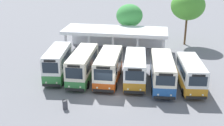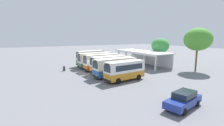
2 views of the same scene
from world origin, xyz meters
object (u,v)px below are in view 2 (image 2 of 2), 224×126
Objects in this scene: parked_car_flank at (183,100)px; waiting_chair_end_by_column at (137,63)px; city_bus_nearest_orange at (91,58)px; city_bus_middle_cream at (102,61)px; city_bus_second_in_row at (96,59)px; litter_bin_apron at (64,69)px; waiting_chair_middle_seat at (140,63)px; waiting_chair_second_from_end at (139,63)px; city_bus_fifth_blue at (115,66)px; city_bus_far_end_green at (125,70)px; city_bus_fourth_amber at (109,64)px.

parked_car_flank reaches higher than waiting_chair_end_by_column.
parked_car_flank is (26.37, -0.94, -1.11)m from city_bus_nearest_orange.
city_bus_nearest_orange reaches higher than city_bus_middle_cream.
city_bus_middle_cream is 10.78m from waiting_chair_end_by_column.
litter_bin_apron is at bearing -89.50° from city_bus_second_in_row.
city_bus_second_in_row is 10.94m from waiting_chair_middle_seat.
city_bus_middle_cream is 8.64× the size of waiting_chair_end_by_column.
city_bus_middle_cream is at bearing -83.89° from waiting_chair_second_from_end.
parked_car_flank is (14.27, -0.62, -0.94)m from city_bus_fifth_blue.
city_bus_fifth_blue is (6.05, -0.32, -0.05)m from city_bus_middle_cream.
city_bus_middle_cream is 1.54× the size of parked_car_flank.
waiting_chair_end_by_column is at bearing 134.64° from city_bus_far_end_green.
waiting_chair_second_from_end is 0.96× the size of litter_bin_apron.
city_bus_nearest_orange is at bearing 178.64° from city_bus_far_end_green.
city_bus_second_in_row is at bearing 177.75° from parked_car_flank.
waiting_chair_end_by_column is 1.17m from waiting_chair_middle_seat.
city_bus_nearest_orange reaches higher than city_bus_far_end_green.
city_bus_middle_cream is at bearing 0.01° from city_bus_nearest_orange.
city_bus_far_end_green reaches higher than waiting_chair_second_from_end.
waiting_chair_end_by_column is (-7.76, 10.88, -1.25)m from city_bus_fifth_blue.
parked_car_flank is 24.33m from waiting_chair_second_from_end.
waiting_chair_end_by_column and waiting_chair_middle_seat have the same top height.
city_bus_nearest_orange is at bearing -179.67° from city_bus_fourth_amber.
city_bus_far_end_green is 11.30m from parked_car_flank.
city_bus_fourth_amber is at bearing -68.38° from waiting_chair_second_from_end.
waiting_chair_second_from_end is (1.90, 10.56, -1.33)m from city_bus_second_in_row.
city_bus_second_in_row is at bearing 178.14° from city_bus_fifth_blue.
city_bus_second_in_row is 9.05× the size of waiting_chair_end_by_column.
waiting_chair_middle_seat is at bearing -0.81° from waiting_chair_end_by_column.
waiting_chair_middle_seat is at bearing 121.24° from city_bus_fifth_blue.
city_bus_second_in_row is 23.38m from parked_car_flank.
city_bus_fourth_amber is at bearing -65.74° from waiting_chair_end_by_column.
city_bus_second_in_row is at bearing -179.44° from city_bus_middle_cream.
waiting_chair_middle_seat is at bearing 92.95° from city_bus_middle_cream.
city_bus_middle_cream is 1.08× the size of city_bus_far_end_green.
litter_bin_apron is (-1.25, -17.55, -0.07)m from waiting_chair_end_by_column.
city_bus_fourth_amber is at bearing 0.76° from city_bus_second_in_row.
city_bus_second_in_row is 7.09m from litter_bin_apron.
city_bus_second_in_row is 12.10m from city_bus_far_end_green.
city_bus_fourth_amber is at bearing 0.97° from city_bus_middle_cream.
city_bus_fifth_blue is 11.28m from litter_bin_apron.
parked_car_flank is at bearing -2.05° from city_bus_nearest_orange.
city_bus_fifth_blue is 14.31m from parked_car_flank.
waiting_chair_middle_seat is at bearing 151.16° from parked_car_flank.
city_bus_middle_cream is 3.03m from city_bus_fourth_amber.
litter_bin_apron is at bearing -151.18° from city_bus_far_end_green.
city_bus_middle_cream is 9.08m from city_bus_far_end_green.
city_bus_fourth_amber is 6.06m from city_bus_far_end_green.
city_bus_nearest_orange is 6.05m from city_bus_middle_cream.
waiting_chair_end_by_column is 0.58m from waiting_chair_second_from_end.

